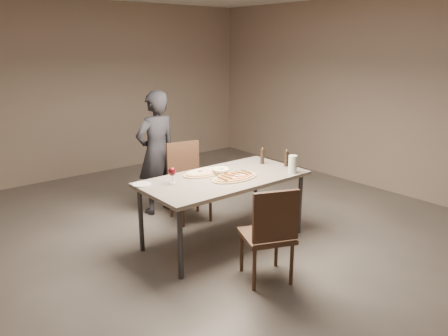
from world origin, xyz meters
TOP-DOWN VIEW (x-y plane):
  - room at (0.00, 0.00)m, footprint 7.00×7.00m
  - dining_table at (0.00, 0.00)m, footprint 1.80×0.90m
  - zucchini_pizza at (0.06, -0.11)m, footprint 0.56×0.31m
  - ham_pizza at (-0.08, 0.23)m, footprint 0.54×0.30m
  - bread_basket at (0.04, 0.10)m, footprint 0.19×0.19m
  - oil_dish at (0.13, 0.21)m, footprint 0.13×0.13m
  - pepper_mill_left at (0.83, -0.13)m, footprint 0.05×0.05m
  - pepper_mill_right at (0.69, 0.13)m, footprint 0.05×0.05m
  - carafe at (0.69, -0.35)m, footprint 0.09×0.09m
  - wine_glass at (-0.55, 0.16)m, footprint 0.08×0.08m
  - side_plate at (-0.82, 0.31)m, footprint 0.19×0.19m
  - chair_near at (-0.23, -0.94)m, footprint 0.57×0.57m
  - chair_far at (0.10, 0.85)m, footprint 0.52×0.52m
  - diner at (-0.09, 1.25)m, footprint 0.61×0.43m

SIDE VIEW (x-z plane):
  - chair_near at x=-0.23m, z-range 0.06..0.98m
  - chair_far at x=0.10m, z-range 0.06..1.01m
  - dining_table at x=0.00m, z-range 0.32..1.07m
  - side_plate at x=-0.82m, z-range 0.75..0.76m
  - oil_dish at x=0.13m, z-range 0.75..0.77m
  - ham_pizza at x=-0.08m, z-range 0.75..0.78m
  - zucchini_pizza at x=0.06m, z-range 0.74..0.79m
  - diner at x=-0.09m, z-range 0.00..1.58m
  - bread_basket at x=0.04m, z-range 0.76..0.83m
  - pepper_mill_right at x=0.69m, z-range 0.74..0.94m
  - pepper_mill_left at x=0.83m, z-range 0.74..0.94m
  - carafe at x=0.69m, z-range 0.75..0.95m
  - wine_glass at x=-0.55m, z-range 0.78..0.95m
  - room at x=0.00m, z-range -2.10..4.90m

